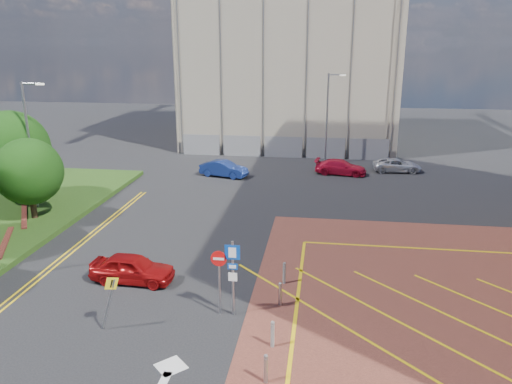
% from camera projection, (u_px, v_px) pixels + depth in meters
% --- Properties ---
extents(ground, '(140.00, 140.00, 0.00)m').
position_uv_depth(ground, '(216.00, 327.00, 19.29)').
color(ground, black).
rests_on(ground, ground).
extents(tree_c, '(4.00, 4.00, 4.90)m').
position_uv_depth(tree_c, '(29.00, 172.00, 29.64)').
color(tree_c, '#3D2B1C').
rests_on(tree_c, grass_bed).
extents(tree_d, '(5.00, 5.00, 6.08)m').
position_uv_depth(tree_d, '(11.00, 149.00, 32.69)').
color(tree_d, '#3D2B1C').
rests_on(tree_d, grass_bed).
extents(lamp_left_far, '(1.53, 0.16, 8.00)m').
position_uv_depth(lamp_left_far, '(30.00, 141.00, 31.23)').
color(lamp_left_far, '#9EA0A8').
rests_on(lamp_left_far, grass_bed).
extents(lamp_back, '(1.53, 0.16, 8.00)m').
position_uv_depth(lamp_back, '(328.00, 116.00, 44.05)').
color(lamp_back, '#9EA0A8').
rests_on(lamp_back, ground).
extents(sign_cluster, '(1.17, 0.12, 3.20)m').
position_uv_depth(sign_cluster, '(228.00, 271.00, 19.62)').
color(sign_cluster, '#9EA0A8').
rests_on(sign_cluster, ground).
extents(warning_sign, '(0.81, 0.43, 2.24)m').
position_uv_depth(warning_sign, '(109.00, 297.00, 18.67)').
color(warning_sign, '#9EA0A8').
rests_on(warning_sign, ground).
extents(bollard_row, '(0.14, 11.14, 0.90)m').
position_uv_depth(bollard_row, '(270.00, 346.00, 17.27)').
color(bollard_row, '#9EA0A8').
rests_on(bollard_row, forecourt).
extents(construction_building, '(21.20, 19.20, 22.00)m').
position_uv_depth(construction_building, '(293.00, 38.00, 54.05)').
color(construction_building, '#B3A592').
rests_on(construction_building, ground).
extents(construction_fence, '(21.60, 0.06, 2.00)m').
position_uv_depth(construction_fence, '(294.00, 147.00, 47.32)').
color(construction_fence, gray).
rests_on(construction_fence, ground).
extents(car_red_left, '(3.90, 1.68, 1.31)m').
position_uv_depth(car_red_left, '(132.00, 268.00, 22.81)').
color(car_red_left, '#9F0D0E').
rests_on(car_red_left, ground).
extents(car_blue_back, '(4.18, 2.37, 1.30)m').
position_uv_depth(car_blue_back, '(224.00, 169.00, 40.75)').
color(car_blue_back, navy).
rests_on(car_blue_back, ground).
extents(car_red_back, '(4.43, 2.28, 1.23)m').
position_uv_depth(car_red_back, '(341.00, 167.00, 41.44)').
color(car_red_back, red).
rests_on(car_red_back, ground).
extents(car_silver_back, '(4.16, 2.13, 1.12)m').
position_uv_depth(car_silver_back, '(397.00, 165.00, 42.32)').
color(car_silver_back, silver).
rests_on(car_silver_back, ground).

